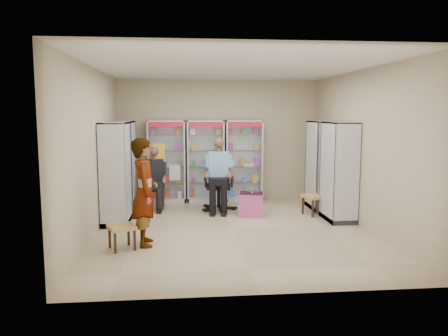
{
  "coord_description": "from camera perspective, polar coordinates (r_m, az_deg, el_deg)",
  "views": [
    {
      "loc": [
        -0.92,
        -7.97,
        2.19
      ],
      "look_at": [
        -0.08,
        0.7,
        1.08
      ],
      "focal_mm": 35.0,
      "sensor_mm": 36.0,
      "label": 1
    }
  ],
  "objects": [
    {
      "name": "cabinet_back_left",
      "position": [
        10.77,
        -7.5,
        0.85
      ],
      "size": [
        0.9,
        0.5,
        2.0
      ],
      "primitive_type": "cube",
      "color": "#B9BDC1",
      "rests_on": "floor"
    },
    {
      "name": "room_shell",
      "position": [
        8.02,
        1.09,
        5.69
      ],
      "size": [
        5.02,
        6.02,
        3.01
      ],
      "color": "tan",
      "rests_on": "ground"
    },
    {
      "name": "seated_shopkeeper",
      "position": [
        9.72,
        -0.68,
        -1.14
      ],
      "size": [
        0.58,
        0.76,
        1.54
      ],
      "primitive_type": null,
      "rotation": [
        0.0,
        0.0,
        -0.12
      ],
      "color": "#6BA4D5",
      "rests_on": "floor"
    },
    {
      "name": "cabinet_back_right",
      "position": [
        10.87,
        2.56,
        0.97
      ],
      "size": [
        0.9,
        0.5,
        2.0
      ],
      "primitive_type": "cube",
      "color": "#ADAEB4",
      "rests_on": "floor"
    },
    {
      "name": "floor",
      "position": [
        8.31,
        1.05,
        -8.01
      ],
      "size": [
        6.0,
        6.0,
        0.0
      ],
      "primitive_type": "plane",
      "color": "tan",
      "rests_on": "ground"
    },
    {
      "name": "pink_trunk",
      "position": [
        9.35,
        3.56,
        -4.77
      ],
      "size": [
        0.59,
        0.57,
        0.49
      ],
      "primitive_type": "cube",
      "rotation": [
        0.0,
        0.0,
        -0.19
      ],
      "color": "#AE4579",
      "rests_on": "floor"
    },
    {
      "name": "tea_glass",
      "position": [
        9.35,
        3.72,
        -2.92
      ],
      "size": [
        0.07,
        0.07,
        0.11
      ],
      "primitive_type": "cylinder",
      "color": "#5A2307",
      "rests_on": "pink_trunk"
    },
    {
      "name": "cabinet_right_far",
      "position": [
        10.14,
        12.63,
        0.35
      ],
      "size": [
        0.9,
        0.5,
        2.0
      ],
      "primitive_type": "cube",
      "rotation": [
        0.0,
        0.0,
        1.57
      ],
      "color": "silver",
      "rests_on": "floor"
    },
    {
      "name": "cabinet_left_far",
      "position": [
        9.93,
        -13.05,
        0.19
      ],
      "size": [
        0.9,
        0.5,
        2.0
      ],
      "primitive_type": "cube",
      "rotation": [
        0.0,
        0.0,
        -1.57
      ],
      "color": "#B8BAC0",
      "rests_on": "floor"
    },
    {
      "name": "office_chair",
      "position": [
        9.8,
        -0.7,
        -2.05
      ],
      "size": [
        0.73,
        0.73,
        1.21
      ],
      "primitive_type": "cube",
      "rotation": [
        0.0,
        0.0,
        -0.12
      ],
      "color": "black",
      "rests_on": "floor"
    },
    {
      "name": "cabinet_back_mid",
      "position": [
        10.78,
        -2.44,
        0.92
      ],
      "size": [
        0.9,
        0.5,
        2.0
      ],
      "primitive_type": "cube",
      "color": "#A5A8AC",
      "rests_on": "floor"
    },
    {
      "name": "woven_stool_b",
      "position": [
        7.28,
        -13.18,
        -8.81
      ],
      "size": [
        0.52,
        0.52,
        0.39
      ],
      "primitive_type": "cube",
      "rotation": [
        0.0,
        0.0,
        0.42
      ],
      "color": "#AF7E4A",
      "rests_on": "floor"
    },
    {
      "name": "woven_stool_a",
      "position": [
        9.61,
        11.72,
        -4.73
      ],
      "size": [
        0.56,
        0.56,
        0.44
      ],
      "primitive_type": "cube",
      "rotation": [
        0.0,
        0.0,
        0.36
      ],
      "color": "#9D7542",
      "rests_on": "floor"
    },
    {
      "name": "cabinet_right_near",
      "position": [
        9.11,
        14.77,
        -0.48
      ],
      "size": [
        0.9,
        0.5,
        2.0
      ],
      "primitive_type": "cube",
      "rotation": [
        0.0,
        0.0,
        1.57
      ],
      "color": "#A6A8AE",
      "rests_on": "floor"
    },
    {
      "name": "standing_man",
      "position": [
        7.29,
        -10.34,
        -3.13
      ],
      "size": [
        0.48,
        0.69,
        1.78
      ],
      "primitive_type": "imported",
      "rotation": [
        0.0,
        0.0,
        1.66
      ],
      "color": "gray",
      "rests_on": "floor"
    },
    {
      "name": "seated_customer",
      "position": [
        10.05,
        -9.04,
        -1.53
      ],
      "size": [
        0.44,
        0.6,
        1.34
      ],
      "primitive_type": null,
      "color": "black",
      "rests_on": "floor"
    },
    {
      "name": "wooden_chair",
      "position": [
        10.13,
        -9.0,
        -2.6
      ],
      "size": [
        0.42,
        0.42,
        0.94
      ],
      "primitive_type": "cube",
      "color": "black",
      "rests_on": "floor"
    },
    {
      "name": "cabinet_left_near",
      "position": [
        8.85,
        -13.97,
        -0.68
      ],
      "size": [
        0.9,
        0.5,
        2.0
      ],
      "primitive_type": "cube",
      "rotation": [
        0.0,
        0.0,
        -1.57
      ],
      "color": "#B6B8BE",
      "rests_on": "floor"
    }
  ]
}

